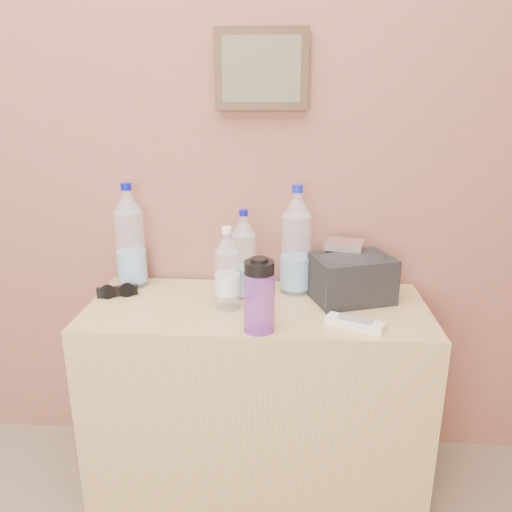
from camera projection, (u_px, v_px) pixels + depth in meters
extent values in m
plane|color=brown|center=(145.00, 86.00, 1.65)|extent=(4.00, 0.00, 4.00)
cube|color=tan|center=(257.00, 397.00, 1.70)|extent=(1.09, 0.45, 0.68)
cylinder|color=#CEE7F7|center=(130.00, 242.00, 1.72)|extent=(0.10, 0.10, 0.32)
cylinder|color=#080E98|center=(126.00, 186.00, 1.67)|extent=(0.04, 0.04, 0.02)
cylinder|color=silver|center=(244.00, 259.00, 1.63)|extent=(0.08, 0.08, 0.26)
cylinder|color=#0C0A93|center=(244.00, 213.00, 1.59)|extent=(0.03, 0.03, 0.02)
cylinder|color=silver|center=(296.00, 247.00, 1.66)|extent=(0.10, 0.10, 0.32)
cylinder|color=#101BAF|center=(298.00, 189.00, 1.60)|extent=(0.04, 0.04, 0.02)
cylinder|color=silver|center=(227.00, 274.00, 1.55)|extent=(0.08, 0.08, 0.23)
cylinder|color=white|center=(227.00, 230.00, 1.50)|extent=(0.03, 0.03, 0.02)
cylinder|color=purple|center=(259.00, 302.00, 1.40)|extent=(0.09, 0.09, 0.17)
cylinder|color=black|center=(259.00, 266.00, 1.37)|extent=(0.08, 0.08, 0.04)
cube|color=beige|center=(355.00, 323.00, 1.44)|extent=(0.17, 0.12, 0.02)
cube|color=white|center=(345.00, 245.00, 1.62)|extent=(0.14, 0.12, 0.02)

